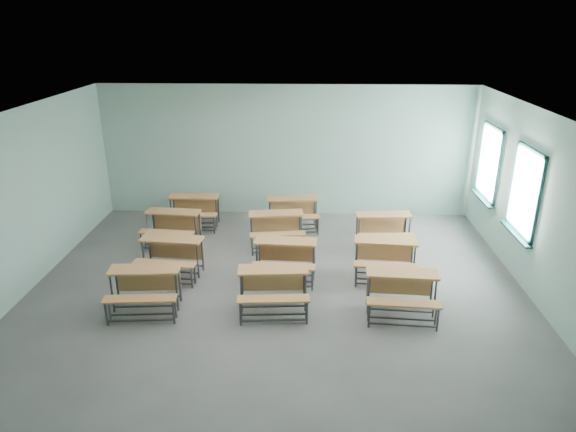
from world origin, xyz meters
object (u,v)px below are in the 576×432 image
desk_unit_r1c2 (385,254)px  desk_unit_r2c0 (172,223)px  desk_unit_r0c0 (144,284)px  desk_unit_r1c1 (285,254)px  desk_unit_r3c0 (194,207)px  desk_unit_r2c2 (384,226)px  desk_unit_r0c2 (402,288)px  desk_unit_r3c1 (293,209)px  desk_unit_r1c0 (171,252)px  desk_unit_r2c1 (276,225)px  desk_unit_r0c1 (273,284)px

desk_unit_r1c2 → desk_unit_r2c0: same height
desk_unit_r0c0 → desk_unit_r2c0: size_ratio=0.99×
desk_unit_r0c0 → desk_unit_r1c1: (2.30, 1.26, 0.00)m
desk_unit_r3c0 → desk_unit_r1c1: bearing=-49.2°
desk_unit_r1c2 → desk_unit_r2c2: 1.39m
desk_unit_r0c2 → desk_unit_r3c1: (-1.91, 3.68, 0.00)m
desk_unit_r2c0 → desk_unit_r1c0: bearing=-71.1°
desk_unit_r3c0 → desk_unit_r3c1: same height
desk_unit_r1c2 → desk_unit_r2c0: bearing=167.3°
desk_unit_r1c2 → desk_unit_r3c0: (-4.16, 2.41, 0.00)m
desk_unit_r2c1 → desk_unit_r0c1: bearing=-95.5°
desk_unit_r0c0 → desk_unit_r2c2: 5.13m
desk_unit_r2c0 → desk_unit_r2c1: size_ratio=0.98×
desk_unit_r0c2 → desk_unit_r1c1: (-1.98, 1.21, 0.00)m
desk_unit_r0c2 → desk_unit_r2c2: same height
desk_unit_r1c2 → desk_unit_r2c1: (-2.14, 1.36, 0.00)m
desk_unit_r1c1 → desk_unit_r1c2: size_ratio=0.99×
desk_unit_r2c0 → desk_unit_r2c2: same height
desk_unit_r3c0 → desk_unit_r0c1: bearing=-61.4°
desk_unit_r0c1 → desk_unit_r3c0: 4.25m
desk_unit_r0c1 → desk_unit_r0c2: size_ratio=1.01×
desk_unit_r0c2 → desk_unit_r2c0: (-4.50, 2.67, 0.00)m
desk_unit_r0c0 → desk_unit_r1c0: size_ratio=1.00×
desk_unit_r2c0 → desk_unit_r2c1: same height
desk_unit_r1c2 → desk_unit_r3c1: (-1.82, 2.37, 0.00)m
desk_unit_r2c1 → desk_unit_r2c2: bearing=-7.3°
desk_unit_r2c2 → desk_unit_r3c0: bearing=162.9°
desk_unit_r1c2 → desk_unit_r3c0: bearing=154.4°
desk_unit_r1c0 → desk_unit_r1c2: (4.06, 0.08, 0.00)m
desk_unit_r2c0 → desk_unit_r1c2: bearing=-11.6°
desk_unit_r1c0 → desk_unit_r3c1: bearing=53.0°
desk_unit_r0c0 → desk_unit_r3c0: bearing=84.6°
desk_unit_r0c0 → desk_unit_r3c0: (0.02, 3.76, 0.00)m
desk_unit_r2c0 → desk_unit_r2c1: 2.26m
desk_unit_r2c0 → desk_unit_r0c2: bearing=-25.2°
desk_unit_r3c0 → desk_unit_r2c2: bearing=-14.8°
desk_unit_r2c0 → desk_unit_r1c1: bearing=-24.5°
desk_unit_r1c0 → desk_unit_r3c0: size_ratio=1.04×
desk_unit_r2c0 → desk_unit_r3c0: size_ratio=1.04×
desk_unit_r3c0 → desk_unit_r3c1: 2.34m
desk_unit_r2c1 → desk_unit_r3c0: bearing=144.6°
desk_unit_r1c1 → desk_unit_r2c1: 1.48m
desk_unit_r0c0 → desk_unit_r1c1: size_ratio=1.02×
desk_unit_r0c0 → desk_unit_r2c0: bearing=89.7°
desk_unit_r0c2 → desk_unit_r2c1: 3.48m
desk_unit_r0c2 → desk_unit_r2c0: same height
desk_unit_r1c2 → desk_unit_r2c2: same height
desk_unit_r1c1 → desk_unit_r2c0: bearing=153.4°
desk_unit_r0c2 → desk_unit_r1c1: same height
desk_unit_r1c2 → desk_unit_r2c0: 4.61m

